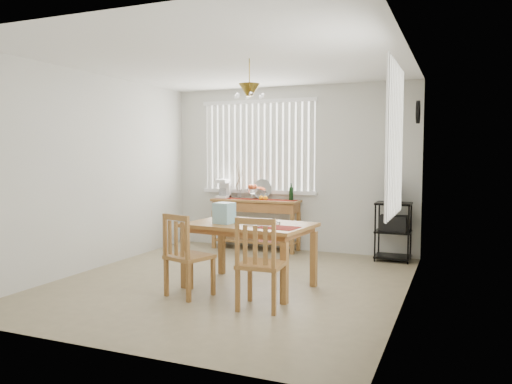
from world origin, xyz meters
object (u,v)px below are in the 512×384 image
at_px(chair_right, 260,264).
at_px(cart_items, 394,191).
at_px(chair_left, 187,256).
at_px(sideboard, 256,212).
at_px(wire_cart, 393,226).
at_px(dining_table, 249,231).

bearing_deg(chair_right, cart_items, 72.01).
xyz_separation_m(cart_items, chair_left, (-1.82, -2.72, -0.56)).
height_order(sideboard, chair_right, chair_right).
xyz_separation_m(sideboard, wire_cart, (2.14, -0.03, -0.10)).
xyz_separation_m(wire_cart, chair_left, (-1.82, -2.71, -0.06)).
bearing_deg(wire_cart, sideboard, 179.25).
bearing_deg(sideboard, cart_items, -0.51).
bearing_deg(chair_left, cart_items, 56.18).
distance_m(wire_cart, cart_items, 0.49).
xyz_separation_m(wire_cart, dining_table, (-1.34, -2.11, 0.15)).
bearing_deg(dining_table, chair_left, -128.68).
bearing_deg(cart_items, wire_cart, -90.00).
height_order(wire_cart, dining_table, wire_cart).
relative_size(dining_table, chair_right, 1.60).
bearing_deg(chair_right, chair_left, 172.34).
xyz_separation_m(dining_table, chair_left, (-0.48, -0.60, -0.22)).
bearing_deg(wire_cart, cart_items, 90.00).
bearing_deg(chair_right, sideboard, 113.13).
height_order(wire_cart, chair_right, chair_right).
bearing_deg(cart_items, sideboard, 179.49).
relative_size(dining_table, chair_left, 1.65).
height_order(dining_table, chair_right, chair_right).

